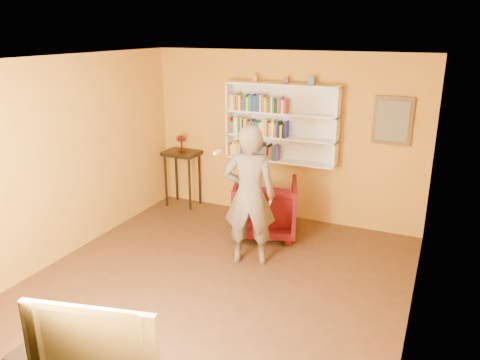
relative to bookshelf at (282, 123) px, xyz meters
name	(u,v)px	position (x,y,z in m)	size (l,w,h in m)	color
room_shell	(213,209)	(0.00, -2.41, -0.58)	(5.30, 5.80, 2.88)	#472B16
bookshelf	(282,123)	(0.00, 0.00, 0.00)	(1.80, 0.29, 1.23)	white
books_row_lower	(255,151)	(-0.42, -0.10, -0.47)	(0.86, 0.19, 0.27)	#B8321C
books_row_middle	(258,128)	(-0.37, -0.11, -0.08)	(0.98, 0.19, 0.27)	#B8321C
books_row_upper	(258,104)	(-0.37, -0.11, 0.30)	(0.97, 0.19, 0.26)	gold
ornament_left	(255,79)	(-0.45, -0.06, 0.67)	(0.07, 0.07, 0.10)	#BF8236
ornament_centre	(286,81)	(0.06, -0.06, 0.67)	(0.07, 0.07, 0.10)	maroon
ornament_right	(312,81)	(0.46, -0.06, 0.68)	(0.09, 0.09, 0.12)	#456473
framed_painting	(393,121)	(1.65, 0.05, 0.16)	(0.55, 0.05, 0.70)	#573B19
console_table	(182,161)	(-1.77, -0.16, -0.78)	(0.60, 0.46, 0.98)	black
ruby_lustre	(181,140)	(-1.77, -0.16, -0.41)	(0.17, 0.17, 0.28)	maroon
armchair	(265,207)	(0.01, -0.73, -1.16)	(0.93, 0.95, 0.87)	#40040B
person	(249,196)	(0.14, -1.65, -0.65)	(0.69, 0.45, 1.89)	brown
game_remote	(217,152)	(-0.18, -1.92, -0.03)	(0.04, 0.15, 0.04)	white
television	(97,334)	(0.19, -4.66, -0.74)	(1.04, 0.14, 0.60)	black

